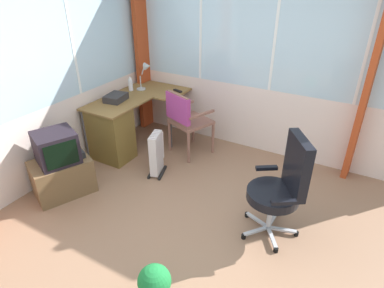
{
  "coord_description": "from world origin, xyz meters",
  "views": [
    {
      "loc": [
        -2.14,
        -1.16,
        2.38
      ],
      "look_at": [
        0.7,
        0.45,
        0.59
      ],
      "focal_mm": 30.6,
      "sensor_mm": 36.0,
      "label": 1
    }
  ],
  "objects_px": {
    "desk_lamp": "(146,71)",
    "space_heater": "(157,153)",
    "spray_bottle": "(131,84)",
    "office_chair": "(283,183)",
    "potted_plant": "(155,283)",
    "wooden_armchair": "(184,116)",
    "paper_tray": "(116,98)",
    "tv_remote": "(178,91)",
    "tv_on_stand": "(61,167)",
    "desk": "(114,129)"
  },
  "relations": [
    {
      "from": "desk_lamp",
      "to": "potted_plant",
      "type": "relative_size",
      "value": 1.13
    },
    {
      "from": "desk",
      "to": "tv_remote",
      "type": "distance_m",
      "value": 1.07
    },
    {
      "from": "tv_on_stand",
      "to": "space_heater",
      "type": "bearing_deg",
      "value": -38.88
    },
    {
      "from": "paper_tray",
      "to": "wooden_armchair",
      "type": "bearing_deg",
      "value": -69.78
    },
    {
      "from": "tv_remote",
      "to": "wooden_armchair",
      "type": "height_order",
      "value": "wooden_armchair"
    },
    {
      "from": "desk",
      "to": "spray_bottle",
      "type": "relative_size",
      "value": 6.67
    },
    {
      "from": "tv_remote",
      "to": "paper_tray",
      "type": "distance_m",
      "value": 0.91
    },
    {
      "from": "wooden_armchair",
      "to": "desk",
      "type": "bearing_deg",
      "value": 120.97
    },
    {
      "from": "desk_lamp",
      "to": "space_heater",
      "type": "xyz_separation_m",
      "value": [
        -0.86,
        -0.75,
        -0.73
      ]
    },
    {
      "from": "desk_lamp",
      "to": "paper_tray",
      "type": "relative_size",
      "value": 1.33
    },
    {
      "from": "desk_lamp",
      "to": "spray_bottle",
      "type": "bearing_deg",
      "value": 139.84
    },
    {
      "from": "tv_remote",
      "to": "spray_bottle",
      "type": "bearing_deg",
      "value": 130.49
    },
    {
      "from": "desk",
      "to": "desk_lamp",
      "type": "xyz_separation_m",
      "value": [
        0.78,
        -0.01,
        0.6
      ]
    },
    {
      "from": "potted_plant",
      "to": "paper_tray",
      "type": "bearing_deg",
      "value": 46.18
    },
    {
      "from": "desk_lamp",
      "to": "potted_plant",
      "type": "xyz_separation_m",
      "value": [
        -2.4,
        -1.8,
        -0.82
      ]
    },
    {
      "from": "desk",
      "to": "potted_plant",
      "type": "bearing_deg",
      "value": -131.99
    },
    {
      "from": "office_chair",
      "to": "potted_plant",
      "type": "xyz_separation_m",
      "value": [
        -1.25,
        0.61,
        -0.39
      ]
    },
    {
      "from": "office_chair",
      "to": "paper_tray",
      "type": "bearing_deg",
      "value": 77.7
    },
    {
      "from": "desk_lamp",
      "to": "wooden_armchair",
      "type": "height_order",
      "value": "desk_lamp"
    },
    {
      "from": "desk_lamp",
      "to": "space_heater",
      "type": "bearing_deg",
      "value": -138.94
    },
    {
      "from": "wooden_armchair",
      "to": "desk_lamp",
      "type": "bearing_deg",
      "value": 70.47
    },
    {
      "from": "tv_remote",
      "to": "tv_on_stand",
      "type": "xyz_separation_m",
      "value": [
        -1.86,
        0.43,
        -0.41
      ]
    },
    {
      "from": "tv_remote",
      "to": "spray_bottle",
      "type": "height_order",
      "value": "spray_bottle"
    },
    {
      "from": "wooden_armchair",
      "to": "space_heater",
      "type": "xyz_separation_m",
      "value": [
        -0.57,
        0.06,
        -0.31
      ]
    },
    {
      "from": "potted_plant",
      "to": "tv_on_stand",
      "type": "bearing_deg",
      "value": 69.59
    },
    {
      "from": "desk_lamp",
      "to": "potted_plant",
      "type": "distance_m",
      "value": 3.11
    },
    {
      "from": "office_chair",
      "to": "tv_on_stand",
      "type": "bearing_deg",
      "value": 104.07
    },
    {
      "from": "spray_bottle",
      "to": "space_heater",
      "type": "distance_m",
      "value": 1.27
    },
    {
      "from": "space_heater",
      "to": "spray_bottle",
      "type": "bearing_deg",
      "value": 53.13
    },
    {
      "from": "tv_remote",
      "to": "wooden_armchair",
      "type": "distance_m",
      "value": 0.56
    },
    {
      "from": "desk",
      "to": "tv_on_stand",
      "type": "bearing_deg",
      "value": -177.56
    },
    {
      "from": "desk_lamp",
      "to": "wooden_armchair",
      "type": "xyz_separation_m",
      "value": [
        -0.29,
        -0.81,
        -0.42
      ]
    },
    {
      "from": "desk_lamp",
      "to": "tv_on_stand",
      "type": "bearing_deg",
      "value": -178.82
    },
    {
      "from": "office_chair",
      "to": "potted_plant",
      "type": "distance_m",
      "value": 1.45
    },
    {
      "from": "space_heater",
      "to": "desk_lamp",
      "type": "bearing_deg",
      "value": 41.06
    },
    {
      "from": "desk",
      "to": "space_heater",
      "type": "xyz_separation_m",
      "value": [
        -0.08,
        -0.76,
        -0.12
      ]
    },
    {
      "from": "wooden_armchair",
      "to": "tv_remote",
      "type": "bearing_deg",
      "value": 40.45
    },
    {
      "from": "spray_bottle",
      "to": "tv_on_stand",
      "type": "height_order",
      "value": "spray_bottle"
    },
    {
      "from": "tv_on_stand",
      "to": "potted_plant",
      "type": "height_order",
      "value": "tv_on_stand"
    },
    {
      "from": "desk",
      "to": "desk_lamp",
      "type": "distance_m",
      "value": 0.99
    },
    {
      "from": "desk_lamp",
      "to": "tv_on_stand",
      "type": "relative_size",
      "value": 0.51
    },
    {
      "from": "desk",
      "to": "spray_bottle",
      "type": "height_order",
      "value": "spray_bottle"
    },
    {
      "from": "tv_on_stand",
      "to": "potted_plant",
      "type": "distance_m",
      "value": 1.89
    },
    {
      "from": "wooden_armchair",
      "to": "tv_on_stand",
      "type": "bearing_deg",
      "value": 151.96
    },
    {
      "from": "tv_on_stand",
      "to": "spray_bottle",
      "type": "bearing_deg",
      "value": 6.93
    },
    {
      "from": "potted_plant",
      "to": "spray_bottle",
      "type": "bearing_deg",
      "value": 41.34
    },
    {
      "from": "wooden_armchair",
      "to": "potted_plant",
      "type": "height_order",
      "value": "wooden_armchair"
    },
    {
      "from": "space_heater",
      "to": "wooden_armchair",
      "type": "bearing_deg",
      "value": -6.24
    },
    {
      "from": "desk_lamp",
      "to": "potted_plant",
      "type": "height_order",
      "value": "desk_lamp"
    },
    {
      "from": "desk",
      "to": "desk_lamp",
      "type": "relative_size",
      "value": 3.62
    }
  ]
}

